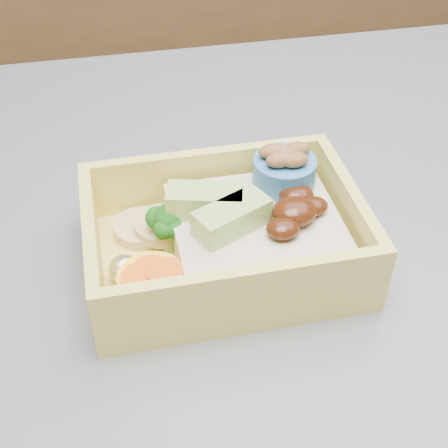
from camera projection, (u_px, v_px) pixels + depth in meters
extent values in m
cube|color=brown|center=(166.00, 68.00, 1.72)|extent=(3.20, 0.60, 0.90)
cube|color=#38383D|center=(370.00, 311.00, 0.46)|extent=(1.24, 0.84, 0.04)
cube|color=#E6D45F|center=(224.00, 258.00, 0.47)|extent=(0.20, 0.14, 0.01)
cube|color=#E6D45F|center=(207.00, 176.00, 0.50)|extent=(0.20, 0.01, 0.05)
cube|color=#E6D45F|center=(246.00, 297.00, 0.40)|extent=(0.20, 0.01, 0.05)
cube|color=#E6D45F|center=(347.00, 212.00, 0.46)|extent=(0.01, 0.12, 0.05)
cube|color=#E6D45F|center=(93.00, 248.00, 0.43)|extent=(0.01, 0.12, 0.05)
cube|color=#C1AE88|center=(256.00, 234.00, 0.46)|extent=(0.12, 0.11, 0.03)
ellipsoid|color=#341407|center=(294.00, 212.00, 0.44)|extent=(0.03, 0.03, 0.02)
ellipsoid|color=#341407|center=(296.00, 195.00, 0.46)|extent=(0.03, 0.02, 0.01)
ellipsoid|color=#341407|center=(283.00, 228.00, 0.43)|extent=(0.02, 0.02, 0.01)
ellipsoid|color=#341407|center=(313.00, 206.00, 0.45)|extent=(0.02, 0.02, 0.01)
cube|color=#9FC667|center=(232.00, 217.00, 0.43)|extent=(0.06, 0.04, 0.02)
cube|color=#9FC667|center=(205.00, 201.00, 0.45)|extent=(0.06, 0.04, 0.02)
cylinder|color=#739B53|center=(170.00, 239.00, 0.46)|extent=(0.01, 0.01, 0.02)
sphere|color=#185E15|center=(168.00, 219.00, 0.45)|extent=(0.02, 0.02, 0.02)
sphere|color=#185E15|center=(179.00, 216.00, 0.46)|extent=(0.02, 0.02, 0.02)
sphere|color=#185E15|center=(157.00, 218.00, 0.46)|extent=(0.02, 0.02, 0.02)
sphere|color=#185E15|center=(174.00, 228.00, 0.45)|extent=(0.02, 0.02, 0.02)
sphere|color=#185E15|center=(164.00, 229.00, 0.45)|extent=(0.02, 0.02, 0.02)
sphere|color=#185E15|center=(167.00, 214.00, 0.46)|extent=(0.02, 0.02, 0.02)
cylinder|color=yellow|center=(153.00, 287.00, 0.42)|extent=(0.05, 0.05, 0.02)
cylinder|color=orange|center=(151.00, 270.00, 0.42)|extent=(0.03, 0.03, 0.00)
cylinder|color=orange|center=(140.00, 277.00, 0.41)|extent=(0.03, 0.03, 0.00)
cylinder|color=orange|center=(165.00, 272.00, 0.41)|extent=(0.03, 0.03, 0.00)
cylinder|color=tan|center=(142.00, 228.00, 0.48)|extent=(0.04, 0.04, 0.01)
cylinder|color=tan|center=(162.00, 225.00, 0.47)|extent=(0.04, 0.04, 0.01)
ellipsoid|color=white|center=(185.00, 209.00, 0.49)|extent=(0.02, 0.02, 0.02)
ellipsoid|color=white|center=(124.00, 269.00, 0.44)|extent=(0.02, 0.02, 0.02)
cylinder|color=teal|center=(284.00, 172.00, 0.47)|extent=(0.05, 0.05, 0.02)
ellipsoid|color=brown|center=(286.00, 154.00, 0.46)|extent=(0.02, 0.01, 0.01)
ellipsoid|color=brown|center=(297.00, 149.00, 0.47)|extent=(0.02, 0.01, 0.01)
ellipsoid|color=brown|center=(272.00, 151.00, 0.46)|extent=(0.02, 0.01, 0.01)
ellipsoid|color=brown|center=(295.00, 160.00, 0.46)|extent=(0.02, 0.01, 0.01)
ellipsoid|color=brown|center=(280.00, 160.00, 0.46)|extent=(0.02, 0.01, 0.01)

